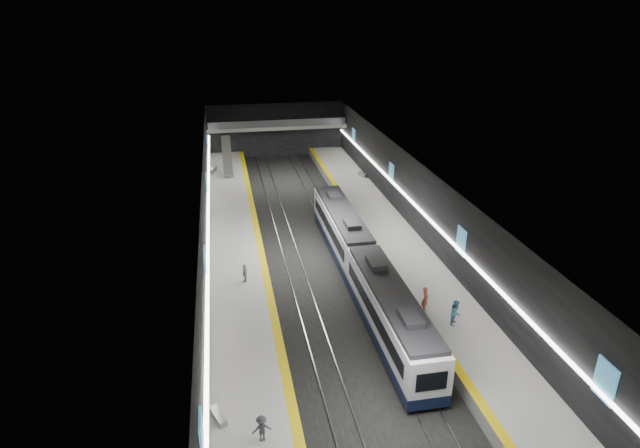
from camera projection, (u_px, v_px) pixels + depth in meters
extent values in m
plane|color=black|center=(319.00, 258.00, 49.44)|extent=(70.00, 70.00, 0.00)
cube|color=beige|center=(319.00, 175.00, 46.31)|extent=(20.00, 70.00, 0.04)
cube|color=black|center=(205.00, 226.00, 46.16)|extent=(0.04, 70.00, 8.00)
cube|color=black|center=(425.00, 210.00, 49.58)|extent=(0.04, 70.00, 8.00)
cube|color=black|center=(276.00, 130.00, 79.52)|extent=(20.00, 0.04, 8.00)
cube|color=slate|center=(237.00, 260.00, 47.96)|extent=(5.00, 70.00, 1.00)
cube|color=#B7B7B2|center=(237.00, 255.00, 47.76)|extent=(5.00, 70.00, 0.02)
cube|color=yellow|center=(261.00, 253.00, 48.13)|extent=(0.60, 70.00, 0.02)
cube|color=slate|center=(397.00, 247.00, 50.52)|extent=(5.00, 70.00, 1.00)
cube|color=#B7B7B2|center=(397.00, 242.00, 50.32)|extent=(5.00, 70.00, 0.02)
cube|color=yellow|center=(375.00, 243.00, 49.94)|extent=(0.60, 70.00, 0.02)
cube|color=gray|center=(285.00, 260.00, 48.86)|extent=(0.08, 70.00, 0.12)
cube|color=gray|center=(300.00, 259.00, 49.11)|extent=(0.08, 70.00, 0.12)
cube|color=gray|center=(338.00, 256.00, 49.72)|extent=(0.08, 70.00, 0.12)
cube|color=gray|center=(353.00, 254.00, 49.96)|extent=(0.08, 70.00, 0.12)
cube|color=#0E1634|center=(390.00, 330.00, 37.39)|extent=(2.65, 15.00, 0.80)
cube|color=white|center=(391.00, 310.00, 36.75)|extent=(2.65, 15.00, 2.50)
cube|color=black|center=(392.00, 292.00, 36.20)|extent=(2.44, 14.25, 0.30)
cube|color=black|center=(391.00, 309.00, 36.73)|extent=(2.69, 13.20, 1.00)
cube|color=black|center=(432.00, 382.00, 29.97)|extent=(1.85, 0.05, 1.20)
cube|color=#0E1634|center=(342.00, 242.00, 50.96)|extent=(2.65, 15.00, 0.80)
cube|color=white|center=(342.00, 226.00, 50.31)|extent=(2.65, 15.00, 2.50)
cube|color=black|center=(342.00, 212.00, 49.76)|extent=(2.44, 14.25, 0.30)
cube|color=black|center=(342.00, 225.00, 50.29)|extent=(2.69, 13.20, 1.00)
cube|color=black|center=(363.00, 262.00, 43.53)|extent=(1.85, 0.05, 1.20)
cube|color=teal|center=(202.00, 437.00, 23.37)|extent=(0.10, 1.50, 2.20)
cube|color=teal|center=(205.00, 263.00, 38.74)|extent=(0.10, 1.50, 2.20)
cube|color=teal|center=(207.00, 184.00, 55.02)|extent=(0.10, 1.50, 2.20)
cube|color=teal|center=(207.00, 143.00, 70.39)|extent=(0.10, 1.50, 2.20)
cube|color=teal|center=(605.00, 381.00, 26.77)|extent=(0.10, 1.50, 2.20)
cube|color=teal|center=(461.00, 241.00, 42.14)|extent=(0.10, 1.50, 2.20)
cube|color=teal|center=(391.00, 173.00, 58.42)|extent=(0.10, 1.50, 2.20)
cube|color=teal|center=(354.00, 137.00, 73.79)|extent=(0.10, 1.50, 2.20)
cube|color=white|center=(208.00, 228.00, 46.27)|extent=(0.25, 68.60, 0.12)
cube|color=white|center=(423.00, 213.00, 49.63)|extent=(0.25, 68.60, 0.12)
cube|color=gray|center=(277.00, 127.00, 77.32)|extent=(20.00, 3.00, 0.50)
cube|color=#47474C|center=(278.00, 124.00, 75.72)|extent=(19.60, 0.08, 1.00)
cube|color=#99999E|center=(227.00, 156.00, 70.53)|extent=(1.20, 7.50, 3.92)
cube|color=#99999E|center=(218.00, 416.00, 29.09)|extent=(1.00, 1.64, 0.39)
cube|color=#99999E|center=(213.00, 170.00, 70.58)|extent=(1.12, 2.02, 0.48)
cube|color=#99999E|center=(363.00, 175.00, 68.70)|extent=(0.89, 1.72, 0.40)
imported|color=#B85244|center=(425.00, 299.00, 38.83)|extent=(0.69, 0.84, 1.97)
imported|color=#508CAF|center=(456.00, 312.00, 37.33)|extent=(1.12, 1.15, 1.87)
imported|color=#BAB2AA|center=(245.00, 273.00, 42.98)|extent=(0.67, 0.98, 1.54)
imported|color=#3E3E45|center=(262.00, 429.00, 27.48)|extent=(1.06, 0.70, 1.54)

